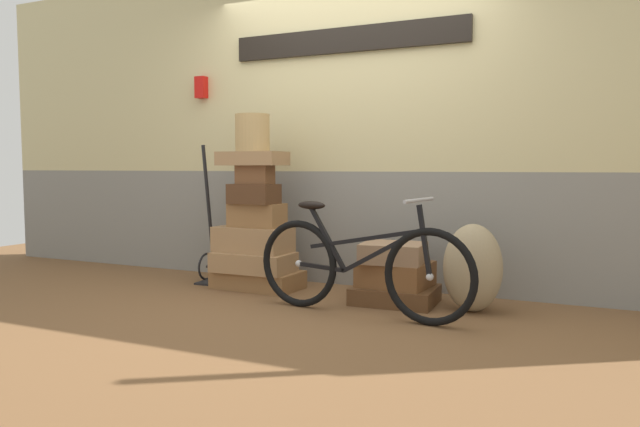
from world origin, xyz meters
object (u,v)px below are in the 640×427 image
at_px(suitcase_8, 396,274).
at_px(bicycle, 359,266).
at_px(suitcase_1, 254,262).
at_px(wicker_basket, 252,133).
at_px(suitcase_7, 395,295).
at_px(suitcase_3, 257,215).
at_px(luggage_trolley, 225,250).
at_px(suitcase_6, 253,159).
at_px(suitcase_0, 258,279).
at_px(suitcase_5, 255,175).
at_px(burlap_sack, 473,268).
at_px(suitcase_2, 253,239).
at_px(suitcase_9, 393,253).
at_px(suitcase_4, 254,194).

height_order(suitcase_8, bicycle, bicycle).
bearing_deg(suitcase_1, wicker_basket, 120.57).
bearing_deg(suitcase_7, suitcase_3, 176.60).
distance_m(suitcase_1, luggage_trolley, 0.40).
xyz_separation_m(suitcase_6, suitcase_7, (1.25, -0.03, -1.02)).
height_order(suitcase_3, suitcase_6, suitcase_6).
relative_size(suitcase_0, bicycle, 0.44).
bearing_deg(luggage_trolley, suitcase_5, -19.02).
distance_m(suitcase_1, burlap_sack, 1.80).
bearing_deg(suitcase_0, luggage_trolley, 169.74).
bearing_deg(suitcase_0, suitcase_5, -74.86).
xyz_separation_m(suitcase_2, suitcase_3, (0.04, 0.00, 0.20)).
bearing_deg(suitcase_2, suitcase_9, 1.21).
xyz_separation_m(suitcase_9, burlap_sack, (0.59, -0.01, -0.07)).
distance_m(suitcase_2, burlap_sack, 1.82).
relative_size(suitcase_3, suitcase_5, 1.54).
distance_m(suitcase_2, suitcase_7, 1.30).
height_order(suitcase_8, luggage_trolley, luggage_trolley).
xyz_separation_m(suitcase_8, burlap_sack, (0.58, -0.05, 0.09)).
bearing_deg(suitcase_5, suitcase_3, 99.38).
height_order(suitcase_8, wicker_basket, wicker_basket).
bearing_deg(luggage_trolley, suitcase_7, -4.38).
xyz_separation_m(suitcase_1, suitcase_2, (-0.02, 0.04, 0.18)).
bearing_deg(suitcase_5, suitcase_7, 0.14).
xyz_separation_m(suitcase_6, suitcase_9, (1.24, -0.05, -0.70)).
bearing_deg(suitcase_2, suitcase_4, -46.01).
height_order(suitcase_7, suitcase_8, suitcase_8).
distance_m(suitcase_5, luggage_trolley, 0.78).
relative_size(suitcase_5, suitcase_8, 0.58).
bearing_deg(suitcase_8, suitcase_4, -173.37).
bearing_deg(suitcase_0, bicycle, -21.99).
relative_size(suitcase_3, suitcase_9, 0.99).
bearing_deg(suitcase_2, suitcase_6, 119.19).
distance_m(wicker_basket, bicycle, 1.55).
relative_size(suitcase_5, suitcase_9, 0.64).
height_order(suitcase_1, suitcase_3, suitcase_3).
xyz_separation_m(suitcase_2, bicycle, (1.14, -0.49, -0.07)).
distance_m(suitcase_5, suitcase_7, 1.50).
relative_size(suitcase_8, suitcase_9, 1.10).
bearing_deg(luggage_trolley, suitcase_1, -20.36).
relative_size(suitcase_1, suitcase_5, 2.26).
height_order(suitcase_0, suitcase_8, suitcase_8).
xyz_separation_m(suitcase_3, suitcase_7, (1.21, -0.02, -0.55)).
distance_m(suitcase_6, suitcase_8, 1.52).
bearing_deg(suitcase_7, suitcase_1, 178.50).
distance_m(suitcase_1, suitcase_4, 0.57).
relative_size(wicker_basket, bicycle, 0.19).
bearing_deg(suitcase_5, suitcase_4, -164.42).
height_order(suitcase_6, bicycle, suitcase_6).
xyz_separation_m(suitcase_7, bicycle, (-0.11, -0.47, 0.28)).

